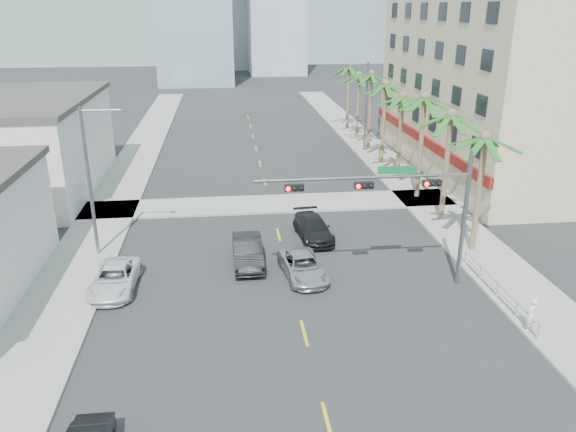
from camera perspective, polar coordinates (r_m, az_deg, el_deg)
The scene contains 23 objects.
ground at distance 23.34m, azimuth 3.11°, elevation -17.01°, with size 260.00×260.00×0.00m, color #262628.
sidewalk_right at distance 43.52m, azimuth 14.42°, elevation 0.93°, with size 4.00×120.00×0.15m, color gray.
sidewalk_left at distance 41.65m, azimuth -18.19°, elevation -0.36°, with size 4.00×120.00×0.15m, color gray.
sidewalk_cross at distance 42.75m, azimuth -1.76°, elevation 1.23°, with size 80.00×4.00×0.15m, color gray.
building_right at distance 54.86m, azimuth 21.46°, elevation 12.15°, with size 15.25×28.00×15.00m.
building_left_far at distance 50.09m, azimuth -25.42°, elevation 6.34°, with size 11.00×18.00×7.20m, color beige.
traffic_signal_mast at distance 29.17m, azimuth 11.97°, elevation 1.81°, with size 11.12×0.54×7.20m.
palm_tree_0 at distance 34.43m, azimuth 19.43°, elevation 7.44°, with size 4.80×4.80×7.80m.
palm_tree_1 at distance 39.01m, azimuth 16.26°, elevation 9.74°, with size 4.80×4.80×8.16m.
palm_tree_2 at distance 43.73m, azimuth 13.73°, elevation 11.53°, with size 4.80×4.80×8.52m.
palm_tree_3 at distance 48.70m, azimuth 11.58°, elevation 11.73°, with size 4.80×4.80×7.80m.
palm_tree_4 at distance 53.57m, azimuth 9.90°, elevation 12.99°, with size 4.80×4.80×8.16m.
palm_tree_5 at distance 58.50m, azimuth 8.49°, elevation 14.03°, with size 4.80×4.80×8.52m.
palm_tree_6 at distance 63.59m, azimuth 7.24°, elevation 13.97°, with size 4.80×4.80×7.80m.
palm_tree_7 at distance 68.59m, azimuth 6.22°, elevation 14.77°, with size 4.80×4.80×8.16m.
streetlight_left at distance 34.35m, azimuth -19.28°, elevation 3.92°, with size 2.55×0.25×9.00m.
streetlight_right at distance 58.72m, azimuth 7.77°, elevation 11.41°, with size 2.55×0.25×9.00m.
guardrail at distance 30.90m, azimuth 20.52°, elevation -6.86°, with size 0.08×8.08×1.00m.
car_parked_far at distance 31.30m, azimuth -17.19°, elevation -6.10°, with size 2.20×4.76×1.32m, color white.
car_lane_left at distance 32.88m, azimuth -4.12°, elevation -3.61°, with size 1.66×4.77×1.57m, color black.
car_lane_center at distance 31.32m, azimuth 1.54°, elevation -5.14°, with size 2.12×4.60×1.28m, color #BDBCC1.
car_lane_right at distance 36.44m, azimuth 2.57°, elevation -1.23°, with size 1.95×4.81×1.40m, color black.
pedestrian at distance 28.32m, azimuth 23.45°, elevation -9.19°, with size 0.60×0.40×1.65m, color white.
Camera 1 is at (-3.32, -18.20, 14.22)m, focal length 35.00 mm.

